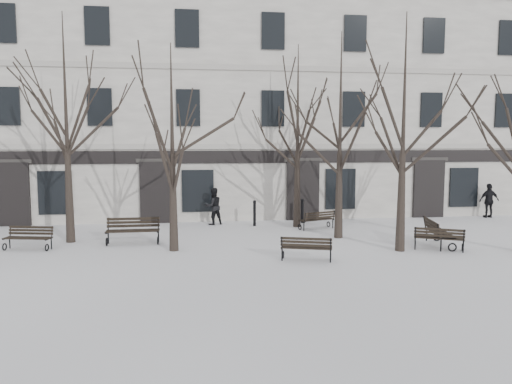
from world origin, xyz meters
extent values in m
plane|color=white|center=(0.00, 0.00, 0.00)|extent=(100.00, 100.00, 0.00)
cube|color=silver|center=(0.00, 13.00, 5.50)|extent=(40.00, 10.00, 11.00)
cube|color=#A7A299|center=(0.00, 7.97, 3.60)|extent=(40.00, 0.12, 0.25)
cube|color=#A7A299|center=(0.00, 7.97, 7.30)|extent=(40.00, 0.12, 0.25)
cube|color=black|center=(0.00, 7.96, 3.10)|extent=(40.00, 0.10, 0.60)
cube|color=black|center=(-10.00, 7.94, 1.45)|extent=(1.60, 0.22, 2.90)
cube|color=#2D2B28|center=(-10.00, 7.90, 2.95)|extent=(1.90, 0.08, 0.18)
cube|color=black|center=(-8.10, 7.95, 1.50)|extent=(1.50, 0.14, 2.00)
cube|color=black|center=(-3.50, 7.94, 1.45)|extent=(1.60, 0.22, 2.90)
cube|color=#2D2B28|center=(-3.50, 7.90, 2.95)|extent=(1.90, 0.08, 0.18)
cube|color=black|center=(-1.60, 7.95, 1.50)|extent=(1.50, 0.14, 2.00)
cube|color=black|center=(3.50, 7.94, 1.45)|extent=(1.60, 0.22, 2.90)
cube|color=#2D2B28|center=(3.50, 7.90, 2.95)|extent=(1.90, 0.08, 0.18)
cube|color=black|center=(5.40, 7.95, 1.50)|extent=(1.50, 0.14, 2.00)
cube|color=black|center=(10.00, 7.94, 1.45)|extent=(1.60, 0.22, 2.90)
cube|color=#2D2B28|center=(10.00, 7.90, 2.95)|extent=(1.90, 0.08, 0.18)
cube|color=black|center=(11.90, 7.95, 1.50)|extent=(1.50, 0.14, 2.00)
cube|color=black|center=(-10.00, 7.95, 5.40)|extent=(1.10, 0.14, 1.70)
cube|color=black|center=(-10.00, 7.95, 9.00)|extent=(1.10, 0.14, 1.70)
cube|color=black|center=(-6.00, 7.95, 5.40)|extent=(1.10, 0.14, 1.70)
cube|color=black|center=(-6.00, 7.95, 9.00)|extent=(1.10, 0.14, 1.70)
cube|color=black|center=(-2.00, 7.95, 5.40)|extent=(1.10, 0.14, 1.70)
cube|color=black|center=(-2.00, 7.95, 9.00)|extent=(1.10, 0.14, 1.70)
cube|color=black|center=(2.00, 7.95, 5.40)|extent=(1.10, 0.14, 1.70)
cube|color=black|center=(2.00, 7.95, 9.00)|extent=(1.10, 0.14, 1.70)
cube|color=black|center=(6.00, 7.95, 5.40)|extent=(1.10, 0.14, 1.70)
cube|color=black|center=(6.00, 7.95, 9.00)|extent=(1.10, 0.14, 1.70)
cube|color=black|center=(10.00, 7.95, 5.40)|extent=(1.10, 0.14, 1.70)
cube|color=black|center=(10.00, 7.95, 9.00)|extent=(1.10, 0.14, 1.70)
cube|color=black|center=(14.00, 7.95, 5.40)|extent=(1.10, 0.14, 1.70)
cube|color=black|center=(14.00, 7.95, 9.00)|extent=(1.10, 0.14, 1.70)
cone|color=black|center=(-2.56, 1.80, 1.51)|extent=(0.34, 0.34, 3.02)
cone|color=black|center=(5.36, 0.71, 1.72)|extent=(0.34, 0.34, 3.45)
cone|color=black|center=(-6.53, 3.80, 1.81)|extent=(0.34, 0.34, 3.61)
cone|color=black|center=(2.80, 6.05, 1.69)|extent=(0.34, 0.34, 3.39)
cone|color=black|center=(3.91, 3.31, 1.70)|extent=(0.34, 0.34, 3.39)
torus|color=black|center=(-5.05, 2.90, 0.15)|extent=(0.06, 0.32, 0.32)
cylinder|color=black|center=(-5.05, 3.30, 0.25)|extent=(0.05, 0.05, 0.49)
cube|color=black|center=(-5.05, 3.10, 0.49)|extent=(0.06, 0.60, 0.05)
torus|color=black|center=(-3.19, 2.92, 0.15)|extent=(0.06, 0.32, 0.32)
cylinder|color=black|center=(-3.19, 3.31, 0.25)|extent=(0.05, 0.05, 0.49)
cube|color=black|center=(-3.19, 3.12, 0.49)|extent=(0.06, 0.60, 0.05)
cube|color=black|center=(-4.12, 2.87, 0.51)|extent=(1.97, 0.12, 0.04)
cube|color=black|center=(-4.12, 3.02, 0.51)|extent=(1.97, 0.12, 0.04)
cube|color=black|center=(-4.12, 3.17, 0.51)|extent=(1.97, 0.12, 0.04)
cube|color=black|center=(-4.12, 3.33, 0.51)|extent=(1.97, 0.12, 0.04)
cube|color=black|center=(-4.12, 3.37, 0.66)|extent=(1.97, 0.06, 0.10)
cube|color=black|center=(-4.12, 3.39, 0.79)|extent=(1.97, 0.06, 0.10)
cube|color=black|center=(-4.12, 3.42, 0.92)|extent=(1.97, 0.06, 0.10)
cylinder|color=black|center=(-5.05, 3.38, 0.71)|extent=(0.05, 0.16, 0.54)
cylinder|color=black|center=(-3.19, 3.40, 0.71)|extent=(0.05, 0.16, 0.54)
torus|color=black|center=(2.54, -0.34, 0.13)|extent=(0.12, 0.27, 0.26)
cylinder|color=black|center=(2.44, -0.66, 0.21)|extent=(0.05, 0.05, 0.41)
cube|color=black|center=(2.49, -0.50, 0.41)|extent=(0.19, 0.49, 0.05)
torus|color=black|center=(1.06, 0.12, 0.13)|extent=(0.12, 0.27, 0.26)
cylinder|color=black|center=(0.96, -0.20, 0.21)|extent=(0.05, 0.05, 0.41)
cube|color=black|center=(1.01, -0.04, 0.41)|extent=(0.19, 0.49, 0.05)
cube|color=black|center=(1.81, -0.08, 0.43)|extent=(1.59, 0.56, 0.03)
cube|color=black|center=(1.77, -0.20, 0.43)|extent=(1.59, 0.56, 0.03)
cube|color=black|center=(1.74, -0.32, 0.43)|extent=(1.59, 0.56, 0.03)
cube|color=black|center=(1.70, -0.44, 0.43)|extent=(1.59, 0.56, 0.03)
cube|color=black|center=(1.69, -0.48, 0.55)|extent=(1.58, 0.52, 0.08)
cube|color=black|center=(1.68, -0.50, 0.66)|extent=(1.58, 0.52, 0.08)
cube|color=black|center=(1.67, -0.52, 0.77)|extent=(1.58, 0.52, 0.08)
cylinder|color=black|center=(2.42, -0.73, 0.59)|extent=(0.07, 0.14, 0.45)
cylinder|color=black|center=(0.94, -0.27, 0.59)|extent=(0.07, 0.14, 0.45)
torus|color=black|center=(7.56, 0.41, 0.13)|extent=(0.16, 0.26, 0.27)
cylinder|color=black|center=(7.41, 0.11, 0.21)|extent=(0.05, 0.05, 0.42)
cube|color=black|center=(7.48, 0.26, 0.42)|extent=(0.27, 0.48, 0.05)
torus|color=black|center=(6.13, 1.12, 0.13)|extent=(0.16, 0.26, 0.27)
cylinder|color=black|center=(5.98, 0.82, 0.21)|extent=(0.05, 0.05, 0.42)
cube|color=black|center=(6.05, 0.97, 0.42)|extent=(0.27, 0.48, 0.05)
cube|color=black|center=(6.86, 0.80, 0.44)|extent=(1.55, 0.83, 0.03)
cube|color=black|center=(6.80, 0.68, 0.44)|extent=(1.55, 0.83, 0.03)
cube|color=black|center=(6.74, 0.57, 0.44)|extent=(1.55, 0.83, 0.03)
cube|color=black|center=(6.69, 0.45, 0.44)|extent=(1.55, 0.83, 0.03)
cube|color=black|center=(6.67, 0.41, 0.56)|extent=(1.53, 0.78, 0.08)
cube|color=black|center=(6.66, 0.40, 0.68)|extent=(1.53, 0.78, 0.08)
cube|color=black|center=(6.65, 0.38, 0.79)|extent=(1.53, 0.78, 0.08)
cylinder|color=black|center=(7.37, 0.04, 0.61)|extent=(0.09, 0.14, 0.47)
cylinder|color=black|center=(5.95, 0.75, 0.61)|extent=(0.09, 0.14, 0.47)
torus|color=black|center=(-8.52, 2.62, 0.13)|extent=(0.10, 0.27, 0.27)
cylinder|color=black|center=(-8.45, 2.94, 0.21)|extent=(0.05, 0.05, 0.41)
cube|color=black|center=(-8.49, 2.78, 0.41)|extent=(0.15, 0.50, 0.05)
torus|color=black|center=(-7.00, 2.29, 0.13)|extent=(0.10, 0.27, 0.27)
cylinder|color=black|center=(-6.93, 2.61, 0.21)|extent=(0.05, 0.05, 0.41)
cube|color=black|center=(-6.96, 2.45, 0.41)|extent=(0.15, 0.50, 0.05)
cube|color=black|center=(-7.77, 2.42, 0.43)|extent=(1.63, 0.43, 0.03)
cube|color=black|center=(-7.74, 2.54, 0.43)|extent=(1.63, 0.43, 0.03)
cube|color=black|center=(-7.71, 2.67, 0.43)|extent=(1.63, 0.43, 0.03)
cube|color=black|center=(-7.69, 2.79, 0.43)|extent=(1.63, 0.43, 0.03)
cube|color=black|center=(-7.68, 2.83, 0.55)|extent=(1.62, 0.38, 0.08)
cube|color=black|center=(-7.67, 2.85, 0.66)|extent=(1.62, 0.38, 0.08)
cube|color=black|center=(-7.67, 2.87, 0.77)|extent=(1.62, 0.38, 0.08)
cylinder|color=black|center=(-8.44, 3.01, 0.60)|extent=(0.06, 0.14, 0.46)
cylinder|color=black|center=(-6.91, 2.68, 0.60)|extent=(0.06, 0.14, 0.46)
torus|color=black|center=(4.20, 5.76, 0.13)|extent=(0.13, 0.26, 0.26)
cylinder|color=black|center=(4.31, 5.46, 0.20)|extent=(0.04, 0.04, 0.40)
cube|color=black|center=(4.25, 5.61, 0.40)|extent=(0.21, 0.48, 0.04)
torus|color=black|center=(2.76, 5.23, 0.13)|extent=(0.13, 0.26, 0.26)
cylinder|color=black|center=(2.87, 4.93, 0.20)|extent=(0.04, 0.04, 0.40)
cube|color=black|center=(2.82, 5.08, 0.40)|extent=(0.21, 0.48, 0.04)
cube|color=black|center=(3.47, 5.53, 0.42)|extent=(1.55, 0.63, 0.03)
cube|color=black|center=(3.51, 5.41, 0.42)|extent=(1.55, 0.63, 0.03)
cube|color=black|center=(3.55, 5.29, 0.42)|extent=(1.55, 0.63, 0.03)
cube|color=black|center=(3.60, 5.18, 0.42)|extent=(1.55, 0.63, 0.03)
cube|color=black|center=(3.61, 5.14, 0.54)|extent=(1.53, 0.59, 0.08)
cube|color=black|center=(3.61, 5.12, 0.65)|extent=(1.53, 0.59, 0.08)
cube|color=black|center=(3.62, 5.11, 0.75)|extent=(1.53, 0.59, 0.08)
cylinder|color=black|center=(4.33, 5.39, 0.58)|extent=(0.08, 0.13, 0.45)
cylinder|color=black|center=(2.90, 4.86, 0.58)|extent=(0.08, 0.13, 0.45)
torus|color=black|center=(7.13, 0.34, 0.15)|extent=(0.32, 0.12, 0.32)
cylinder|color=black|center=(6.75, 0.42, 0.25)|extent=(0.05, 0.05, 0.49)
cube|color=black|center=(6.94, 0.38, 0.49)|extent=(0.60, 0.18, 0.05)
torus|color=black|center=(7.51, 2.17, 0.15)|extent=(0.32, 0.12, 0.32)
cylinder|color=black|center=(7.12, 2.25, 0.25)|extent=(0.05, 0.05, 0.49)
cube|color=black|center=(7.32, 2.21, 0.49)|extent=(0.60, 0.18, 0.05)
cube|color=black|center=(7.37, 1.25, 0.52)|extent=(0.49, 1.95, 0.04)
cube|color=black|center=(7.21, 1.28, 0.52)|extent=(0.49, 1.95, 0.04)
cube|color=black|center=(7.06, 1.31, 0.52)|extent=(0.49, 1.95, 0.04)
cube|color=black|center=(6.91, 1.34, 0.52)|extent=(0.49, 1.95, 0.04)
cube|color=black|center=(6.87, 1.35, 0.66)|extent=(0.44, 1.94, 0.10)
cube|color=black|center=(6.85, 1.35, 0.79)|extent=(0.44, 1.94, 0.10)
cube|color=black|center=(6.82, 1.36, 0.92)|extent=(0.44, 1.94, 0.10)
cylinder|color=black|center=(6.66, 0.44, 0.71)|extent=(0.16, 0.07, 0.55)
cylinder|color=black|center=(7.04, 2.27, 0.71)|extent=(0.16, 0.07, 0.55)
cylinder|color=black|center=(0.93, 6.49, 0.54)|extent=(0.13, 0.13, 1.09)
sphere|color=black|center=(0.93, 6.49, 1.11)|extent=(0.15, 0.15, 0.15)
cylinder|color=black|center=(3.28, 7.04, 0.53)|extent=(0.13, 0.13, 1.06)
sphere|color=black|center=(3.28, 7.04, 1.08)|extent=(0.15, 0.15, 0.15)
imported|color=black|center=(-0.91, 7.10, 0.00)|extent=(1.01, 0.90, 1.72)
imported|color=black|center=(12.98, 7.38, 0.00)|extent=(1.03, 0.45, 1.73)
camera|label=1|loc=(-1.96, -15.79, 3.88)|focal=35.00mm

